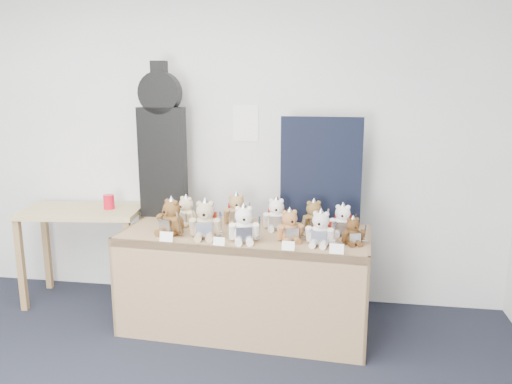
% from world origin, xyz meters
% --- Properties ---
extents(room_shell, '(6.00, 6.00, 6.00)m').
position_xyz_m(room_shell, '(0.85, 2.49, 1.51)').
color(room_shell, silver).
rests_on(room_shell, floor).
extents(display_table, '(1.86, 0.87, 0.76)m').
position_xyz_m(display_table, '(0.95, 1.83, 0.60)').
color(display_table, '#8F6D49').
rests_on(display_table, floor).
extents(side_table, '(1.02, 0.65, 0.81)m').
position_xyz_m(side_table, '(-0.49, 2.17, 0.68)').
color(side_table, '#998652').
rests_on(side_table, floor).
extents(guitar_case, '(0.38, 0.12, 1.25)m').
position_xyz_m(guitar_case, '(0.21, 2.24, 1.37)').
color(guitar_case, black).
rests_on(guitar_case, display_table).
extents(navy_board, '(0.62, 0.05, 0.83)m').
position_xyz_m(navy_board, '(1.48, 2.21, 1.17)').
color(navy_board, black).
rests_on(navy_board, display_table).
extents(red_cup, '(0.09, 0.09, 0.12)m').
position_xyz_m(red_cup, '(-0.26, 2.20, 0.87)').
color(red_cup, red).
rests_on(red_cup, side_table).
extents(teddy_front_far_left, '(0.24, 0.24, 0.30)m').
position_xyz_m(teddy_front_far_left, '(0.44, 1.74, 0.88)').
color(teddy_front_far_left, brown).
rests_on(teddy_front_far_left, display_table).
extents(teddy_front_left, '(0.25, 0.22, 0.31)m').
position_xyz_m(teddy_front_left, '(0.70, 1.71, 0.88)').
color(teddy_front_left, tan).
rests_on(teddy_front_left, display_table).
extents(teddy_front_centre, '(0.24, 0.21, 0.29)m').
position_xyz_m(teddy_front_centre, '(0.99, 1.66, 0.87)').
color(teddy_front_centre, white).
rests_on(teddy_front_centre, display_table).
extents(teddy_front_right, '(0.21, 0.20, 0.25)m').
position_xyz_m(teddy_front_right, '(1.30, 1.73, 0.86)').
color(teddy_front_right, '#A56C3E').
rests_on(teddy_front_right, display_table).
extents(teddy_front_far_right, '(0.22, 0.20, 0.27)m').
position_xyz_m(teddy_front_far_right, '(1.51, 1.67, 0.86)').
color(teddy_front_far_right, silver).
rests_on(teddy_front_far_right, display_table).
extents(teddy_front_end, '(0.18, 0.16, 0.21)m').
position_xyz_m(teddy_front_end, '(1.73, 1.72, 0.84)').
color(teddy_front_end, '#50341B').
rests_on(teddy_front_end, display_table).
extents(teddy_back_left, '(0.20, 0.20, 0.26)m').
position_xyz_m(teddy_back_left, '(0.47, 2.00, 0.86)').
color(teddy_back_left, beige).
rests_on(teddy_back_left, display_table).
extents(teddy_back_centre_left, '(0.23, 0.21, 0.27)m').
position_xyz_m(teddy_back_centre_left, '(0.85, 2.09, 0.87)').
color(teddy_back_centre_left, '#A78353').
rests_on(teddy_back_centre_left, display_table).
extents(teddy_back_centre_right, '(0.22, 0.19, 0.27)m').
position_xyz_m(teddy_back_centre_right, '(1.17, 2.00, 0.87)').
color(teddy_back_centre_right, white).
rests_on(teddy_back_centre_right, display_table).
extents(teddy_back_right, '(0.22, 0.21, 0.26)m').
position_xyz_m(teddy_back_right, '(1.45, 2.00, 0.86)').
color(teddy_back_right, brown).
rests_on(teddy_back_right, display_table).
extents(teddy_back_end, '(0.21, 0.18, 0.25)m').
position_xyz_m(teddy_back_end, '(1.66, 1.93, 0.86)').
color(teddy_back_end, white).
rests_on(teddy_back_end, display_table).
extents(entry_card_a, '(0.10, 0.03, 0.07)m').
position_xyz_m(entry_card_a, '(0.46, 1.57, 0.80)').
color(entry_card_a, white).
rests_on(entry_card_a, display_table).
extents(entry_card_b, '(0.08, 0.02, 0.06)m').
position_xyz_m(entry_card_b, '(0.83, 1.55, 0.79)').
color(entry_card_b, white).
rests_on(entry_card_b, display_table).
extents(entry_card_c, '(0.09, 0.02, 0.06)m').
position_xyz_m(entry_card_c, '(1.31, 1.52, 0.79)').
color(entry_card_c, white).
rests_on(entry_card_c, display_table).
extents(entry_card_d, '(0.09, 0.03, 0.07)m').
position_xyz_m(entry_card_d, '(1.62, 1.50, 0.79)').
color(entry_card_d, white).
rests_on(entry_card_d, display_table).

